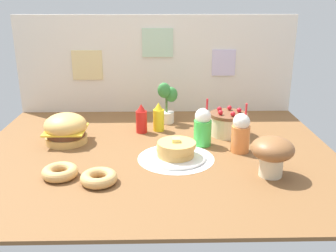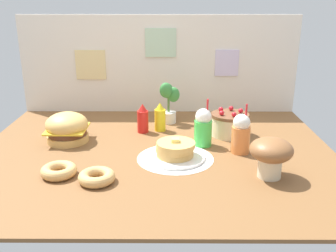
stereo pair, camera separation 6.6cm
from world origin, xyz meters
TOP-DOWN VIEW (x-y plane):
  - ground_plane at (0.00, 0.00)m, footprint 2.31×1.86m
  - back_wall at (-0.00, 0.92)m, footprint 2.31×0.04m
  - doily_mat at (0.13, -0.10)m, footprint 0.47×0.47m
  - burger at (-0.61, 0.19)m, footprint 0.29×0.29m
  - pancake_stack at (0.13, -0.10)m, footprint 0.37×0.37m
  - layer_cake at (0.52, 0.32)m, footprint 0.27×0.27m
  - ketchup_bottle at (-0.11, 0.38)m, footprint 0.08×0.08m
  - mustard_bottle at (0.02, 0.42)m, footprint 0.08×0.08m
  - cream_soda_cup at (0.31, 0.12)m, footprint 0.12×0.12m
  - orange_float_cup at (0.54, -0.00)m, footprint 0.12×0.12m
  - donut_pink_glaze at (-0.53, -0.34)m, footprint 0.20×0.20m
  - donut_chocolate at (-0.30, -0.42)m, footprint 0.20×0.20m
  - potted_plant at (0.08, 0.61)m, footprint 0.15×0.13m
  - mushroom_stool at (0.64, -0.35)m, footprint 0.24×0.24m

SIDE VIEW (x-z plane):
  - ground_plane at x=0.00m, z-range -0.02..0.00m
  - doily_mat at x=0.13m, z-range 0.00..0.00m
  - donut_pink_glaze at x=-0.53m, z-range 0.00..0.06m
  - donut_chocolate at x=-0.30m, z-range 0.00..0.06m
  - pancake_stack at x=0.13m, z-range -0.01..0.11m
  - layer_cake at x=0.52m, z-range -0.01..0.18m
  - burger at x=-0.61m, z-range -0.01..0.20m
  - ketchup_bottle at x=-0.11m, z-range -0.01..0.21m
  - mustard_bottle at x=0.02m, z-range -0.01..0.21m
  - cream_soda_cup at x=0.31m, z-range -0.04..0.29m
  - orange_float_cup at x=0.54m, z-range -0.04..0.29m
  - mushroom_stool at x=0.64m, z-range 0.03..0.25m
  - potted_plant at x=0.08m, z-range 0.01..0.34m
  - back_wall at x=0.00m, z-range 0.00..0.81m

